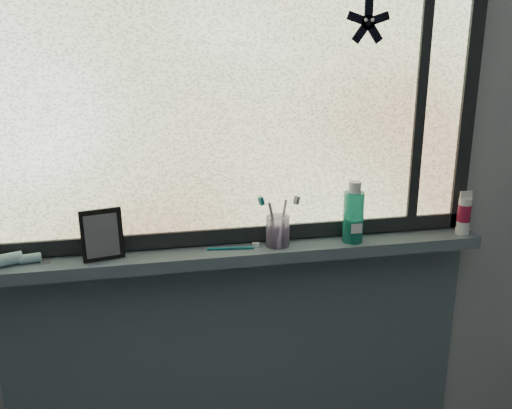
{
  "coord_description": "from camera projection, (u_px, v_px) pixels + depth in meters",
  "views": [
    {
      "loc": [
        -0.31,
        -0.47,
        1.69
      ],
      "look_at": [
        -0.0,
        1.05,
        1.22
      ],
      "focal_mm": 40.0,
      "sensor_mm": 36.0,
      "label": 1
    }
  ],
  "objects": [
    {
      "name": "frame_mullion",
      "position": [
        421.0,
        83.0,
        1.87
      ],
      "size": [
        0.03,
        0.03,
        1.0
      ],
      "primitive_type": "cube",
      "color": "black",
      "rests_on": "wall_back"
    },
    {
      "name": "sill_apron",
      "position": [
        243.0,
        378.0,
        2.06
      ],
      "size": [
        1.62,
        0.02,
        0.98
      ],
      "primitive_type": "cube",
      "color": "#4D5E67",
      "rests_on": "floor"
    },
    {
      "name": "toothpaste_tube",
      "position": [
        18.0,
        258.0,
        1.71
      ],
      "size": [
        0.22,
        0.1,
        0.04
      ],
      "primitive_type": null,
      "rotation": [
        0.0,
        0.0,
        0.28
      ],
      "color": "white",
      "rests_on": "windowsill"
    },
    {
      "name": "toothbrush_lying",
      "position": [
        231.0,
        248.0,
        1.83
      ],
      "size": [
        0.19,
        0.04,
        0.01
      ],
      "primitive_type": null,
      "rotation": [
        0.0,
        0.0,
        -0.12
      ],
      "color": "#0C6370",
      "rests_on": "windowsill"
    },
    {
      "name": "wall_back",
      "position": [
        240.0,
        173.0,
        1.86
      ],
      "size": [
        3.0,
        0.01,
        2.5
      ],
      "primitive_type": "cube",
      "color": "#9EA3A8",
      "rests_on": "ground"
    },
    {
      "name": "frame_bottom",
      "position": [
        242.0,
        234.0,
        1.89
      ],
      "size": [
        1.6,
        0.03,
        0.05
      ],
      "primitive_type": "cube",
      "color": "black",
      "rests_on": "windowsill"
    },
    {
      "name": "toothbrush_cup",
      "position": [
        278.0,
        231.0,
        1.86
      ],
      "size": [
        0.1,
        0.1,
        0.1
      ],
      "primitive_type": "cylinder",
      "rotation": [
        0.0,
        0.0,
        0.4
      ],
      "color": "#B99CCE",
      "rests_on": "windowsill"
    },
    {
      "name": "window_pane",
      "position": [
        241.0,
        87.0,
        1.75
      ],
      "size": [
        1.5,
        0.01,
        1.0
      ],
      "primitive_type": "cube",
      "color": "silver",
      "rests_on": "wall_back"
    },
    {
      "name": "frame_right",
      "position": [
        470.0,
        82.0,
        1.9
      ],
      "size": [
        0.05,
        0.03,
        1.1
      ],
      "primitive_type": "cube",
      "color": "black",
      "rests_on": "wall_back"
    },
    {
      "name": "cream_tube",
      "position": [
        464.0,
        211.0,
        1.96
      ],
      "size": [
        0.05,
        0.05,
        0.11
      ],
      "primitive_type": "cylinder",
      "rotation": [
        0.0,
        0.0,
        0.27
      ],
      "color": "silver",
      "rests_on": "windowsill"
    },
    {
      "name": "vanity_mirror",
      "position": [
        102.0,
        235.0,
        1.74
      ],
      "size": [
        0.14,
        0.09,
        0.16
      ],
      "primitive_type": "cube",
      "rotation": [
        0.0,
        0.0,
        0.22
      ],
      "color": "black",
      "rests_on": "windowsill"
    },
    {
      "name": "mouthwash_bottle",
      "position": [
        354.0,
        212.0,
        1.88
      ],
      "size": [
        0.09,
        0.09,
        0.17
      ],
      "primitive_type": "cylinder",
      "rotation": [
        0.0,
        0.0,
        0.34
      ],
      "color": "teal",
      "rests_on": "windowsill"
    },
    {
      "name": "starfish_sticker",
      "position": [
        368.0,
        22.0,
        1.76
      ],
      "size": [
        0.15,
        0.02,
        0.15
      ],
      "primitive_type": null,
      "color": "black",
      "rests_on": "window_pane"
    },
    {
      "name": "windowsill",
      "position": [
        245.0,
        253.0,
        1.86
      ],
      "size": [
        1.62,
        0.14,
        0.04
      ],
      "primitive_type": "cube",
      "color": "#4D5E67",
      "rests_on": "wall_back"
    }
  ]
}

